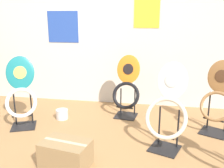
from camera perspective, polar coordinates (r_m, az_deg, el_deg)
name	(u,v)px	position (r m, az deg, el deg)	size (l,w,h in m)	color
wall_back	(107,17)	(3.76, -1.23, 15.09)	(8.00, 0.07, 2.60)	silver
toilet_seat_display_white_plain	(167,112)	(2.52, 12.50, -6.23)	(0.47, 0.41, 0.88)	black
toilet_seat_display_teal_sax	(21,95)	(3.18, -20.06, -2.37)	(0.44, 0.43, 0.85)	black
toilet_seat_display_orange_sun	(127,89)	(3.31, 3.37, -1.24)	(0.39, 0.33, 0.82)	black
toilet_seat_display_woodgrain	(218,98)	(3.06, 23.05, -2.94)	(0.42, 0.41, 0.84)	black
paint_can	(62,114)	(3.36, -11.36, -6.67)	(0.16, 0.16, 0.13)	silver
storage_box	(66,154)	(2.35, -10.49, -15.41)	(0.47, 0.35, 0.24)	#93754C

